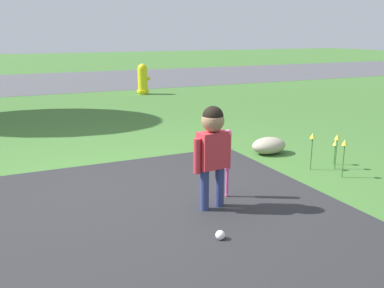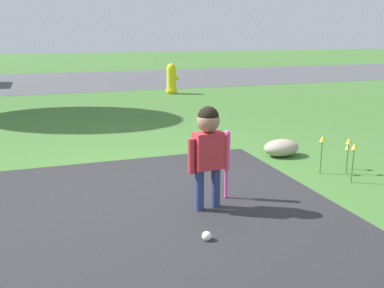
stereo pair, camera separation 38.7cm
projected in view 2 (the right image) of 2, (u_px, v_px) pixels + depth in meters
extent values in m
plane|color=#3D6B2D|center=(125.00, 190.00, 4.05)|extent=(60.00, 60.00, 0.00)
cube|color=#4C4C51|center=(66.00, 81.00, 13.34)|extent=(40.00, 6.00, 0.01)
cylinder|color=navy|center=(199.00, 190.00, 3.55)|extent=(0.08, 0.08, 0.36)
cylinder|color=navy|center=(216.00, 187.00, 3.62)|extent=(0.08, 0.08, 0.36)
cube|color=#BF2D38|center=(208.00, 151.00, 3.50)|extent=(0.25, 0.16, 0.31)
cylinder|color=#BF2D38|center=(191.00, 156.00, 3.44)|extent=(0.06, 0.06, 0.29)
cylinder|color=#BF2D38|center=(224.00, 152.00, 3.57)|extent=(0.06, 0.06, 0.29)
sphere|color=#997051|center=(208.00, 121.00, 3.44)|extent=(0.19, 0.19, 0.19)
sphere|color=black|center=(208.00, 117.00, 3.43)|extent=(0.17, 0.17, 0.17)
sphere|color=#E54CA5|center=(226.00, 196.00, 3.86)|extent=(0.03, 0.03, 0.03)
cylinder|color=#E54CA5|center=(226.00, 184.00, 3.83)|extent=(0.03, 0.03, 0.27)
cylinder|color=#E54CA5|center=(227.00, 152.00, 3.75)|extent=(0.06, 0.06, 0.33)
sphere|color=#E54CA5|center=(227.00, 133.00, 3.71)|extent=(0.06, 0.06, 0.06)
sphere|color=white|center=(207.00, 236.00, 3.06)|extent=(0.07, 0.07, 0.07)
cylinder|color=yellow|center=(171.00, 81.00, 10.44)|extent=(0.23, 0.23, 0.62)
sphere|color=yellow|center=(171.00, 68.00, 10.37)|extent=(0.22, 0.22, 0.22)
cylinder|color=yellow|center=(172.00, 91.00, 10.50)|extent=(0.29, 0.29, 0.05)
cylinder|color=yellow|center=(176.00, 78.00, 10.47)|extent=(0.11, 0.08, 0.08)
cylinder|color=#38702D|center=(321.00, 158.00, 4.49)|extent=(0.01, 0.01, 0.35)
cone|color=yellow|center=(322.00, 139.00, 4.44)|extent=(0.06, 0.06, 0.06)
cylinder|color=#38702D|center=(347.00, 159.00, 4.49)|extent=(0.01, 0.01, 0.33)
cone|color=yellow|center=(349.00, 141.00, 4.45)|extent=(0.06, 0.06, 0.06)
cylinder|color=#38702D|center=(347.00, 159.00, 4.65)|extent=(0.01, 0.01, 0.23)
cone|color=yellow|center=(348.00, 147.00, 4.62)|extent=(0.06, 0.06, 0.06)
cylinder|color=#38702D|center=(352.00, 166.00, 4.22)|extent=(0.01, 0.01, 0.34)
cone|color=yellow|center=(354.00, 146.00, 4.17)|extent=(0.06, 0.06, 0.06)
ellipsoid|color=#9E937F|center=(281.00, 148.00, 5.16)|extent=(0.45, 0.31, 0.21)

